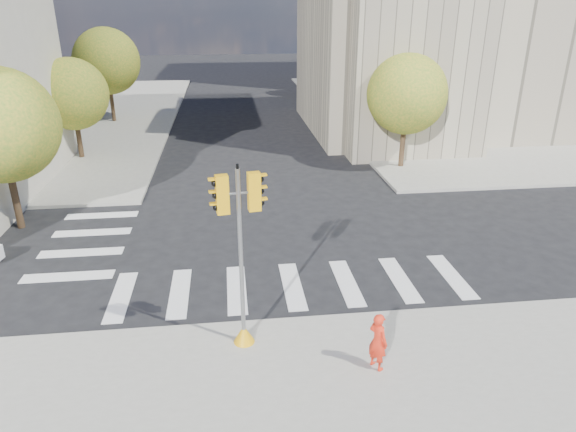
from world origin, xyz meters
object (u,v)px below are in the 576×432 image
at_px(lamp_far, 342,53).
at_px(photographer, 378,341).
at_px(traffic_signal, 241,272).
at_px(lamp_near, 393,74).

relative_size(lamp_far, photographer, 5.30).
height_order(traffic_signal, photographer, traffic_signal).
bearing_deg(traffic_signal, lamp_near, 53.61).
height_order(lamp_near, photographer, lamp_near).
bearing_deg(lamp_far, traffic_signal, -106.51).
relative_size(lamp_far, traffic_signal, 1.65).
bearing_deg(lamp_far, lamp_near, -90.00).
bearing_deg(traffic_signal, photographer, -33.04).
distance_m(lamp_near, photographer, 21.74).
distance_m(lamp_near, traffic_signal, 21.47).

